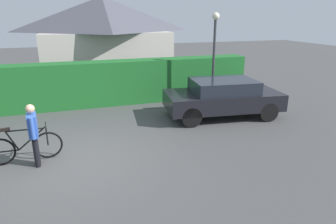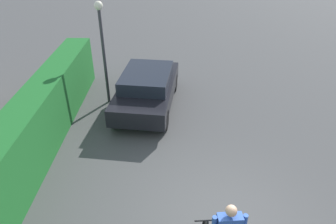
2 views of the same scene
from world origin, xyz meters
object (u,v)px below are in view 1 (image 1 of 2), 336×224
at_px(bicycle, 24,147).
at_px(person_rider, 33,131).
at_px(parked_car_near, 223,97).
at_px(street_lamp, 214,45).

relative_size(bicycle, person_rider, 1.16).
xyz_separation_m(parked_car_near, bicycle, (-6.24, -1.60, -0.34)).
distance_m(parked_car_near, bicycle, 6.45).
height_order(parked_car_near, bicycle, parked_car_near).
xyz_separation_m(parked_car_near, person_rider, (-5.95, -1.90, 0.16)).
bearing_deg(parked_car_near, street_lamp, 78.12).
bearing_deg(street_lamp, person_rider, -151.90).
relative_size(parked_car_near, street_lamp, 1.16).
relative_size(bicycle, street_lamp, 0.50).
distance_m(bicycle, person_rider, 0.65).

